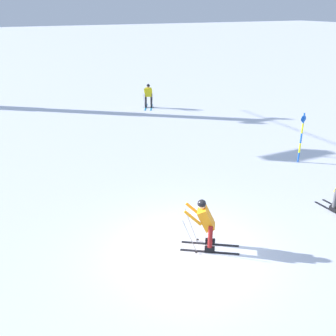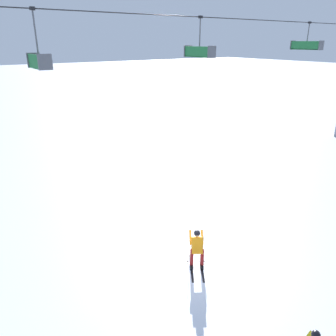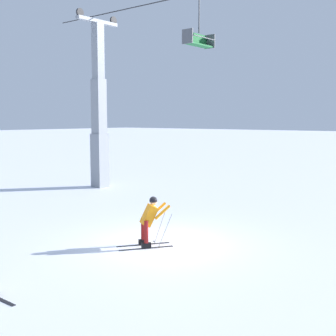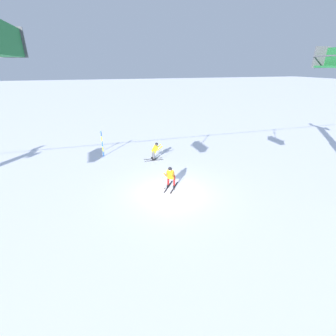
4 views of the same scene
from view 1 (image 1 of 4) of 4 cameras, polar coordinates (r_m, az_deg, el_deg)
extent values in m
plane|color=white|center=(11.30, 2.84, -11.91)|extent=(260.00, 260.00, 0.00)
cube|color=black|center=(11.29, 6.05, -12.03)|extent=(1.00, 1.41, 0.01)
cube|color=black|center=(11.24, 6.07, -11.67)|extent=(0.25, 0.29, 0.16)
cylinder|color=maroon|center=(11.01, 6.16, -9.87)|extent=(0.13, 0.13, 0.68)
cube|color=black|center=(11.62, 6.12, -10.92)|extent=(1.00, 1.41, 0.01)
cube|color=black|center=(11.57, 6.14, -10.57)|extent=(0.25, 0.29, 0.16)
cylinder|color=maroon|center=(11.35, 6.23, -8.80)|extent=(0.13, 0.13, 0.68)
cube|color=orange|center=(10.95, 5.57, -7.31)|extent=(0.63, 0.66, 0.67)
sphere|color=beige|center=(10.76, 4.92, -5.37)|extent=(0.22, 0.22, 0.22)
sphere|color=black|center=(10.74, 4.93, -5.21)|extent=(0.24, 0.24, 0.24)
cylinder|color=orange|center=(10.71, 3.62, -7.27)|extent=(0.35, 0.46, 0.44)
cylinder|color=gray|center=(10.99, 3.29, -10.16)|extent=(0.18, 0.46, 1.16)
cylinder|color=black|center=(11.17, 4.13, -12.09)|extent=(0.07, 0.07, 0.01)
cylinder|color=orange|center=(11.11, 3.80, -6.09)|extent=(0.35, 0.46, 0.44)
cylinder|color=gray|center=(11.46, 3.51, -8.68)|extent=(0.37, 0.33, 1.16)
cylinder|color=black|center=(11.71, 4.35, -10.31)|extent=(0.07, 0.07, 0.01)
cylinder|color=blue|center=(18.13, 18.42, 1.49)|extent=(0.07, 0.07, 0.44)
cylinder|color=yellow|center=(17.98, 18.59, 2.80)|extent=(0.07, 0.07, 0.44)
cylinder|color=blue|center=(17.84, 18.77, 4.13)|extent=(0.07, 0.07, 0.44)
cylinder|color=yellow|center=(17.72, 18.94, 5.49)|extent=(0.07, 0.07, 0.44)
cylinder|color=blue|center=(17.60, 19.13, 6.86)|extent=(0.07, 0.07, 0.44)
cylinder|color=blue|center=(17.62, 19.08, 6.78)|extent=(0.01, 0.28, 0.28)
cube|color=black|center=(14.33, 22.83, -5.81)|extent=(1.56, 0.11, 0.01)
cube|color=black|center=(14.29, 22.88, -5.51)|extent=(0.28, 0.11, 0.16)
cylinder|color=#4C4C51|center=(14.12, 23.13, -4.06)|extent=(0.13, 0.13, 0.65)
cube|color=#198CCC|center=(26.79, -2.41, 8.80)|extent=(1.61, 0.90, 0.01)
cube|color=black|center=(26.77, -2.42, 8.98)|extent=(0.30, 0.23, 0.16)
cylinder|color=black|center=(26.67, -2.43, 9.94)|extent=(0.13, 0.13, 0.76)
cube|color=#198CCC|center=(26.82, -3.23, 8.80)|extent=(1.61, 0.90, 0.01)
cube|color=black|center=(26.80, -3.23, 8.98)|extent=(0.30, 0.23, 0.16)
cylinder|color=black|center=(26.69, -3.25, 9.94)|extent=(0.13, 0.13, 0.76)
cube|color=gold|center=(26.54, -2.87, 10.95)|extent=(0.49, 0.53, 0.60)
sphere|color=#997051|center=(26.42, -2.89, 11.79)|extent=(0.20, 0.20, 0.20)
sphere|color=black|center=(26.41, -2.89, 11.86)|extent=(0.22, 0.22, 0.22)
cylinder|color=gold|center=(26.26, -2.40, 11.13)|extent=(0.45, 0.29, 0.41)
cylinder|color=gray|center=(26.38, -2.28, 9.71)|extent=(0.39, 0.11, 1.08)
cylinder|color=black|center=(26.65, -2.14, 8.83)|extent=(0.07, 0.07, 0.01)
cylinder|color=gold|center=(26.29, -3.42, 11.12)|extent=(0.45, 0.29, 0.41)
cylinder|color=gray|center=(26.41, -3.49, 9.71)|extent=(0.31, 0.28, 1.08)
cylinder|color=black|center=(26.69, -3.54, 8.82)|extent=(0.07, 0.07, 0.01)
camera|label=2|loc=(13.48, 63.95, 18.60)|focal=35.35mm
camera|label=3|loc=(22.36, 15.62, 15.26)|focal=46.74mm
camera|label=4|loc=(14.13, -61.93, 14.55)|focal=25.30mm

